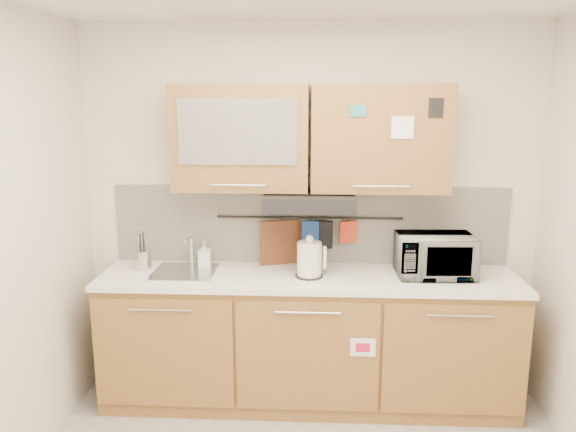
# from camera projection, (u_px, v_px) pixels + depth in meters

# --- Properties ---
(wall_back) EXTENTS (3.20, 0.00, 3.20)m
(wall_back) POSITION_uv_depth(u_px,v_px,m) (310.00, 211.00, 4.01)
(wall_back) COLOR silver
(wall_back) RESTS_ON ground
(base_cabinet) EXTENTS (2.80, 0.64, 0.88)m
(base_cabinet) POSITION_uv_depth(u_px,v_px,m) (308.00, 346.00, 3.89)
(base_cabinet) COLOR #A6793B
(base_cabinet) RESTS_ON floor
(countertop) EXTENTS (2.82, 0.62, 0.04)m
(countertop) POSITION_uv_depth(u_px,v_px,m) (309.00, 278.00, 3.79)
(countertop) COLOR white
(countertop) RESTS_ON base_cabinet
(backsplash) EXTENTS (2.80, 0.02, 0.56)m
(backsplash) POSITION_uv_depth(u_px,v_px,m) (310.00, 225.00, 4.01)
(backsplash) COLOR silver
(backsplash) RESTS_ON countertop
(upper_cabinets) EXTENTS (1.82, 0.37, 0.70)m
(upper_cabinets) POSITION_uv_depth(u_px,v_px,m) (309.00, 138.00, 3.72)
(upper_cabinets) COLOR #A6793B
(upper_cabinets) RESTS_ON wall_back
(range_hood) EXTENTS (0.60, 0.46, 0.10)m
(range_hood) POSITION_uv_depth(u_px,v_px,m) (309.00, 201.00, 3.74)
(range_hood) COLOR black
(range_hood) RESTS_ON upper_cabinets
(sink) EXTENTS (0.42, 0.40, 0.26)m
(sink) POSITION_uv_depth(u_px,v_px,m) (185.00, 272.00, 3.84)
(sink) COLOR silver
(sink) RESTS_ON countertop
(utensil_rail) EXTENTS (1.30, 0.02, 0.02)m
(utensil_rail) POSITION_uv_depth(u_px,v_px,m) (310.00, 218.00, 3.96)
(utensil_rail) COLOR black
(utensil_rail) RESTS_ON backsplash
(utensil_crock) EXTENTS (0.13, 0.13, 0.27)m
(utensil_crock) POSITION_uv_depth(u_px,v_px,m) (144.00, 259.00, 3.90)
(utensil_crock) COLOR #B7B7BB
(utensil_crock) RESTS_ON countertop
(kettle) EXTENTS (0.21, 0.19, 0.29)m
(kettle) POSITION_uv_depth(u_px,v_px,m) (309.00, 260.00, 3.72)
(kettle) COLOR silver
(kettle) RESTS_ON countertop
(toaster) EXTENTS (0.25, 0.18, 0.17)m
(toaster) POSITION_uv_depth(u_px,v_px,m) (439.00, 265.00, 3.71)
(toaster) COLOR black
(toaster) RESTS_ON countertop
(microwave) EXTENTS (0.51, 0.36, 0.28)m
(microwave) POSITION_uv_depth(u_px,v_px,m) (435.00, 256.00, 3.74)
(microwave) COLOR #999999
(microwave) RESTS_ON countertop
(soap_bottle) EXTENTS (0.09, 0.09, 0.19)m
(soap_bottle) POSITION_uv_depth(u_px,v_px,m) (204.00, 254.00, 3.94)
(soap_bottle) COLOR #999999
(soap_bottle) RESTS_ON countertop
(cutting_board) EXTENTS (0.30, 0.12, 0.38)m
(cutting_board) POSITION_uv_depth(u_px,v_px,m) (281.00, 246.00, 4.00)
(cutting_board) COLOR brown
(cutting_board) RESTS_ON utensil_rail
(oven_mitt) EXTENTS (0.12, 0.03, 0.20)m
(oven_mitt) POSITION_uv_depth(u_px,v_px,m) (310.00, 235.00, 3.98)
(oven_mitt) COLOR navy
(oven_mitt) RESTS_ON utensil_rail
(dark_pouch) EXTENTS (0.13, 0.06, 0.20)m
(dark_pouch) POSITION_uv_depth(u_px,v_px,m) (324.00, 234.00, 3.97)
(dark_pouch) COLOR black
(dark_pouch) RESTS_ON utensil_rail
(pot_holder) EXTENTS (0.13, 0.06, 0.15)m
(pot_holder) POSITION_uv_depth(u_px,v_px,m) (348.00, 232.00, 3.96)
(pot_holder) COLOR red
(pot_holder) RESTS_ON utensil_rail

